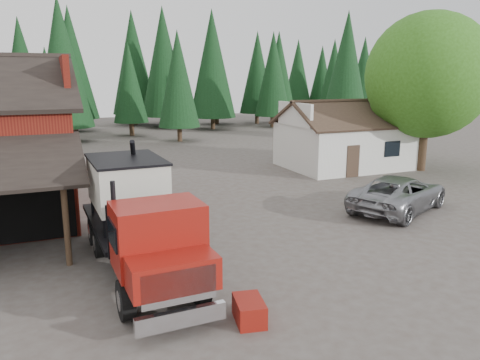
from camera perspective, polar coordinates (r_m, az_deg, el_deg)
name	(u,v)px	position (r m, az deg, el deg)	size (l,w,h in m)	color
ground	(248,262)	(16.10, 0.99, -9.98)	(120.00, 120.00, 0.00)	#4A403A
farmhouse	(345,143)	(33.00, 12.69, 4.42)	(8.60, 6.42, 4.65)	silver
deciduous_tree	(428,80)	(32.95, 21.98, 11.23)	(8.00, 8.00, 10.20)	#382619
conifer_backdrop	(101,131)	(56.27, -16.59, 5.77)	(76.00, 16.00, 16.00)	black
near_pine_b	(178,79)	(45.23, -7.55, 12.12)	(3.96, 3.96, 10.40)	#382619
near_pine_c	(346,68)	(48.51, 12.83, 13.13)	(4.84, 4.84, 12.40)	#382619
near_pine_d	(61,62)	(47.66, -20.94, 13.25)	(5.28, 5.28, 13.40)	#382619
feed_truck	(138,215)	(15.18, -12.33, -4.18)	(2.82, 8.95, 4.01)	black
silver_car	(399,193)	(23.02, 18.82, -1.54)	(2.76, 5.98, 1.66)	#929398
equip_box	(249,311)	(12.44, 1.13, -15.63)	(0.70, 1.10, 0.60)	maroon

